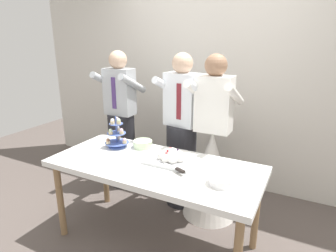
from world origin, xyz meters
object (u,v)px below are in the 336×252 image
plate_stack (222,180)px  round_cake (143,145)px  person_guest (121,128)px  dessert_table (154,171)px  main_cake_tray (171,157)px  cupcake_stand (117,135)px  person_groom (181,140)px  person_bride (211,163)px

plate_stack → round_cake: 0.95m
round_cake → person_guest: 0.81m
dessert_table → plate_stack: plate_stack is taller
dessert_table → plate_stack: size_ratio=8.79×
person_guest → main_cake_tray: bearing=-33.2°
cupcake_stand → person_groom: (0.45, 0.52, -0.15)m
round_cake → person_guest: (-0.63, 0.50, -0.06)m
dessert_table → plate_stack: bearing=-7.3°
person_groom → person_bride: (0.36, -0.05, -0.16)m
cupcake_stand → plate_stack: (1.13, -0.25, -0.08)m
main_cake_tray → person_groom: bearing=106.6°
dessert_table → person_guest: size_ratio=1.08×
cupcake_stand → person_bride: bearing=30.3°
person_groom → cupcake_stand: bearing=-130.7°
plate_stack → person_bride: bearing=114.2°
round_cake → person_groom: bearing=64.7°
main_cake_tray → round_cake: (-0.39, 0.16, -0.01)m
person_groom → round_cake: bearing=-115.3°
cupcake_stand → main_cake_tray: bearing=-6.9°
main_cake_tray → person_bride: bearing=71.9°
dessert_table → round_cake: (-0.27, 0.25, 0.11)m
round_cake → person_groom: size_ratio=0.14×
main_cake_tray → person_groom: size_ratio=0.26×
round_cake → person_bride: bearing=34.5°
plate_stack → round_cake: size_ratio=0.85×
dessert_table → person_bride: bearing=65.6°
main_cake_tray → plate_stack: main_cake_tray is taller
cupcake_stand → main_cake_tray: (0.63, -0.08, -0.07)m
dessert_table → plate_stack: 0.63m
person_groom → main_cake_tray: bearing=-73.4°
round_cake → person_groom: 0.49m
person_guest → round_cake: bearing=-38.8°
round_cake → person_groom: person_groom is taller
main_cake_tray → person_guest: person_guest is taller
plate_stack → round_cake: round_cake is taller
plate_stack → person_bride: 0.82m
dessert_table → person_guest: bearing=139.9°
round_cake → person_groom: (0.21, 0.44, -0.06)m
plate_stack → person_guest: 1.74m
person_groom → person_guest: same height
cupcake_stand → person_guest: bearing=123.3°
round_cake → person_bride: person_bride is taller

